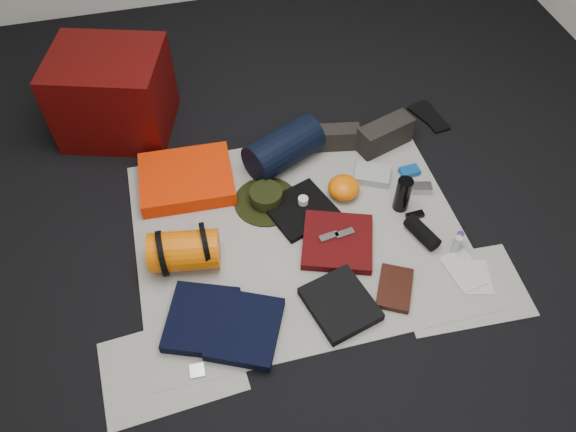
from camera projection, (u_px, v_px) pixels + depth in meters
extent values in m
cube|color=black|center=(299.00, 234.00, 2.81)|extent=(4.50, 4.50, 0.02)
cube|color=beige|center=(299.00, 232.00, 2.80)|extent=(1.60, 1.30, 0.01)
cube|color=beige|center=(172.00, 366.00, 2.36)|extent=(0.61, 0.44, 0.00)
cube|color=beige|center=(462.00, 289.00, 2.60)|extent=(0.60, 0.43, 0.00)
cube|color=#480605|center=(113.00, 94.00, 3.09)|extent=(0.71, 0.64, 0.49)
cube|color=#F82F02|center=(187.00, 179.00, 2.96)|extent=(0.50, 0.42, 0.09)
cylinder|color=#ED6403|center=(184.00, 251.00, 2.61)|extent=(0.35, 0.24, 0.19)
cylinder|color=black|center=(162.00, 253.00, 2.59)|extent=(0.02, 0.22, 0.22)
cylinder|color=black|center=(205.00, 245.00, 2.62)|extent=(0.03, 0.22, 0.22)
cylinder|color=black|center=(284.00, 148.00, 3.01)|extent=(0.47, 0.37, 0.22)
cylinder|color=black|center=(266.00, 201.00, 2.91)|extent=(0.44, 0.44, 0.01)
cylinder|color=black|center=(266.00, 196.00, 2.88)|extent=(0.17, 0.17, 0.07)
cube|color=black|center=(336.00, 137.00, 3.12)|extent=(0.27, 0.14, 0.13)
cube|color=black|center=(385.00, 135.00, 3.12)|extent=(0.34, 0.21, 0.16)
cube|color=black|center=(431.00, 117.00, 3.33)|extent=(0.13, 0.28, 0.01)
cube|color=black|center=(428.00, 117.00, 3.32)|extent=(0.18, 0.27, 0.01)
cube|color=black|center=(202.00, 319.00, 2.47)|extent=(0.39, 0.42, 0.05)
cube|color=black|center=(245.00, 329.00, 2.44)|extent=(0.40, 0.42, 0.05)
cube|color=black|center=(340.00, 304.00, 2.52)|extent=(0.34, 0.37, 0.05)
cube|color=black|center=(301.00, 210.00, 2.87)|extent=(0.39, 0.38, 0.03)
cube|color=#480709|center=(338.00, 242.00, 2.73)|extent=(0.43, 0.43, 0.04)
ellipsoid|color=#ED6403|center=(344.00, 188.00, 2.91)|extent=(0.18, 0.18, 0.11)
cube|color=#9AA29A|center=(372.00, 175.00, 3.01)|extent=(0.23, 0.20, 0.05)
cylinder|color=black|center=(403.00, 194.00, 2.82)|extent=(0.10, 0.10, 0.20)
cylinder|color=black|center=(422.00, 232.00, 2.75)|extent=(0.14, 0.21, 0.08)
cube|color=#9E9EA2|center=(422.00, 188.00, 2.95)|extent=(0.11, 0.08, 0.04)
cube|color=#0E478C|center=(409.00, 171.00, 3.03)|extent=(0.11, 0.07, 0.03)
cylinder|color=#402578|center=(458.00, 239.00, 2.71)|extent=(0.04, 0.04, 0.10)
cylinder|color=#B1B6B1|center=(456.00, 244.00, 2.68)|extent=(0.04, 0.04, 0.11)
cube|color=black|center=(395.00, 288.00, 2.58)|extent=(0.24, 0.27, 0.03)
cube|color=beige|center=(464.00, 271.00, 2.65)|extent=(0.17, 0.23, 0.01)
cube|color=beige|center=(475.00, 277.00, 2.63)|extent=(0.19, 0.22, 0.01)
cube|color=black|center=(415.00, 215.00, 2.85)|extent=(0.09, 0.04, 0.02)
cube|color=#9E9EA2|center=(197.00, 371.00, 2.34)|extent=(0.06, 0.06, 0.01)
cylinder|color=silver|center=(303.00, 201.00, 2.86)|extent=(0.05, 0.05, 0.04)
cube|color=#9E9EA2|center=(329.00, 237.00, 2.72)|extent=(0.10, 0.05, 0.01)
cube|color=#9E9EA2|center=(345.00, 233.00, 2.73)|extent=(0.10, 0.05, 0.01)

